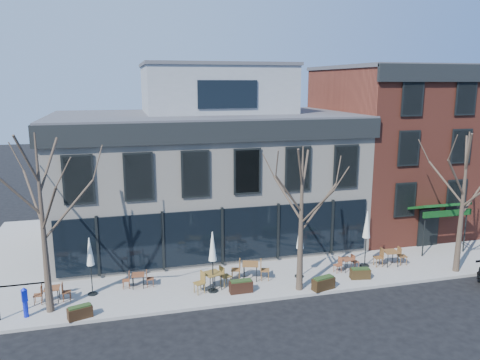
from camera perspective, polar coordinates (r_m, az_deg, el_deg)
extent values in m
plane|color=black|center=(26.34, -2.19, -10.68)|extent=(120.00, 120.00, 0.00)
cube|color=gray|center=(25.28, 6.26, -11.56)|extent=(33.50, 4.70, 0.15)
cube|color=gray|center=(31.98, -24.98, -7.55)|extent=(4.50, 12.00, 0.15)
cube|color=beige|center=(29.86, -4.33, 0.05)|extent=(18.00, 10.00, 8.00)
cube|color=#47474C|center=(29.31, -4.46, 7.83)|extent=(18.30, 10.30, 0.30)
cube|color=black|center=(24.35, -2.27, 5.86)|extent=(18.30, 0.25, 1.10)
cube|color=black|center=(29.14, -22.47, 5.96)|extent=(0.25, 10.30, 1.10)
cube|color=black|center=(25.62, -2.19, -6.80)|extent=(17.20, 0.12, 3.00)
cube|color=black|center=(29.21, -21.73, -5.30)|extent=(0.12, 7.50, 3.00)
cube|color=gray|center=(30.41, -2.96, 10.92)|extent=(9.00, 6.50, 3.00)
cube|color=brown|center=(34.35, 17.52, 3.63)|extent=(8.00, 10.00, 11.00)
cube|color=#47474C|center=(34.06, 18.11, 12.90)|extent=(8.20, 10.20, 0.25)
cube|color=black|center=(29.85, 23.44, 11.89)|extent=(8.20, 0.25, 1.00)
cube|color=#0C3812|center=(30.14, 23.09, -2.92)|extent=(3.20, 1.66, 0.67)
cube|color=black|center=(31.18, 21.95, -5.50)|extent=(1.40, 0.10, 2.50)
cone|color=#382B21|center=(21.67, -22.90, -5.12)|extent=(0.34, 0.34, 7.92)
cylinder|color=#382B21|center=(21.56, -20.15, -3.41)|extent=(2.23, 0.50, 2.48)
cylinder|color=#382B21|center=(22.41, -23.92, -1.94)|extent=(1.03, 2.05, 2.14)
cylinder|color=#382B21|center=(21.15, -25.60, -1.43)|extent=(1.80, 0.75, 2.21)
cylinder|color=#382B21|center=(20.44, -22.23, -3.31)|extent=(1.03, 2.04, 2.28)
cone|color=#382B21|center=(22.43, 7.46, -4.87)|extent=(0.34, 0.34, 7.04)
cylinder|color=#382B21|center=(22.81, 9.55, -3.34)|extent=(2.00, 0.46, 2.21)
cylinder|color=#382B21|center=(22.82, 5.78, -2.16)|extent=(0.93, 1.84, 1.91)
cylinder|color=#382B21|center=(21.56, 5.98, -1.74)|extent=(1.61, 0.68, 1.97)
cylinder|color=#382B21|center=(21.60, 9.35, -3.28)|extent=(0.93, 1.83, 2.03)
cone|color=#382B21|center=(27.00, 25.49, -2.59)|extent=(0.34, 0.34, 7.48)
cylinder|color=#382B21|center=(27.67, 26.95, -1.26)|extent=(2.12, 0.48, 2.35)
cylinder|color=#382B21|center=(27.22, 23.76, -0.23)|extent=(0.98, 1.94, 2.03)
cylinder|color=#382B21|center=(25.98, 24.83, 0.23)|extent=(1.71, 0.71, 2.09)
cylinder|color=#0D1AB3|center=(22.82, -24.66, -14.10)|extent=(0.21, 0.21, 0.73)
cube|color=#0D1AB3|center=(22.57, -24.80, -12.67)|extent=(0.28, 0.26, 0.52)
cone|color=#0D1AB3|center=(22.44, -24.87, -11.94)|extent=(0.27, 0.27, 0.13)
cube|color=brown|center=(23.60, -21.95, -12.12)|extent=(0.67, 0.67, 0.04)
cylinder|color=black|center=(23.53, -22.62, -13.18)|extent=(0.04, 0.04, 0.68)
cylinder|color=black|center=(23.46, -21.30, -13.15)|extent=(0.04, 0.04, 0.68)
cylinder|color=black|center=(24.01, -22.46, -12.66)|extent=(0.04, 0.04, 0.68)
cylinder|color=black|center=(23.94, -21.17, -12.62)|extent=(0.04, 0.04, 0.68)
cube|color=brown|center=(23.98, -12.34, -11.22)|extent=(0.67, 0.67, 0.04)
cylinder|color=black|center=(23.90, -12.93, -12.20)|extent=(0.04, 0.04, 0.64)
cylinder|color=black|center=(23.87, -11.71, -12.16)|extent=(0.04, 0.04, 0.64)
cylinder|color=black|center=(24.35, -12.89, -11.72)|extent=(0.04, 0.04, 0.64)
cylinder|color=black|center=(24.33, -11.68, -11.69)|extent=(0.04, 0.04, 0.64)
cube|color=brown|center=(23.19, -3.38, -11.29)|extent=(1.02, 1.02, 0.05)
cylinder|color=black|center=(22.96, -3.65, -12.69)|extent=(0.05, 0.05, 0.82)
cylinder|color=black|center=(23.26, -2.26, -12.34)|extent=(0.05, 0.05, 0.82)
cylinder|color=black|center=(23.46, -4.46, -12.14)|extent=(0.05, 0.05, 0.82)
cylinder|color=black|center=(23.76, -3.10, -11.81)|extent=(0.05, 0.05, 0.82)
cube|color=brown|center=(24.25, 1.27, -10.19)|extent=(1.00, 1.00, 0.05)
cylinder|color=black|center=(24.12, 0.47, -11.40)|extent=(0.05, 0.05, 0.83)
cylinder|color=black|center=(24.11, 2.03, -11.42)|extent=(0.05, 0.05, 0.83)
cylinder|color=black|center=(24.71, 0.52, -10.82)|extent=(0.05, 0.05, 0.83)
cylinder|color=black|center=(24.70, 2.04, -10.83)|extent=(0.05, 0.05, 0.83)
cube|color=brown|center=(26.02, 12.88, -9.38)|extent=(0.73, 0.73, 0.04)
cylinder|color=black|center=(25.81, 12.74, -10.33)|extent=(0.04, 0.04, 0.64)
cylinder|color=black|center=(26.11, 13.62, -10.12)|extent=(0.04, 0.04, 0.64)
cylinder|color=black|center=(26.18, 12.07, -9.98)|extent=(0.04, 0.04, 0.64)
cylinder|color=black|center=(26.47, 12.94, -9.77)|extent=(0.04, 0.04, 0.64)
cube|color=brown|center=(27.31, 17.90, -8.30)|extent=(0.83, 0.83, 0.04)
cylinder|color=black|center=(27.06, 17.56, -9.38)|extent=(0.04, 0.04, 0.79)
cylinder|color=black|center=(27.33, 18.72, -9.24)|extent=(0.04, 0.04, 0.79)
cylinder|color=black|center=(27.57, 16.98, -8.95)|extent=(0.04, 0.04, 0.79)
cylinder|color=black|center=(27.84, 18.12, -8.82)|extent=(0.04, 0.04, 0.79)
cylinder|color=black|center=(24.02, -17.52, -13.09)|extent=(0.45, 0.45, 0.06)
cylinder|color=black|center=(23.58, -17.68, -10.65)|extent=(0.05, 0.05, 2.27)
cone|color=silver|center=(23.22, -17.84, -8.29)|extent=(0.37, 0.37, 1.34)
cylinder|color=black|center=(23.30, -3.30, -13.33)|extent=(0.48, 0.48, 0.07)
cylinder|color=black|center=(22.82, -3.34, -10.65)|extent=(0.06, 0.06, 2.42)
cone|color=silver|center=(22.43, -3.37, -8.05)|extent=(0.40, 0.40, 1.43)
cylinder|color=black|center=(25.04, 7.22, -11.55)|extent=(0.48, 0.48, 0.06)
cylinder|color=black|center=(24.61, 7.29, -9.07)|extent=(0.05, 0.05, 2.38)
cone|color=silver|center=(24.24, 7.36, -6.68)|extent=(0.39, 0.39, 1.41)
cylinder|color=black|center=(27.06, 14.94, -10.04)|extent=(0.50, 0.50, 0.07)
cylinder|color=black|center=(26.63, 15.08, -7.59)|extent=(0.06, 0.06, 2.52)
cone|color=silver|center=(26.28, 15.21, -5.23)|extent=(0.41, 0.41, 1.49)
cube|color=black|center=(21.92, -18.93, -15.05)|extent=(1.10, 0.70, 0.51)
cube|color=#1E3314|center=(21.80, -18.98, -14.40)|extent=(0.97, 0.59, 0.08)
cube|color=black|center=(23.08, 0.12, -12.89)|extent=(1.11, 0.44, 0.55)
cube|color=#1E3314|center=(22.96, 0.12, -12.21)|extent=(1.00, 0.36, 0.09)
cube|color=black|center=(23.74, 10.13, -12.34)|extent=(1.23, 0.74, 0.57)
cube|color=#1E3314|center=(23.61, 10.15, -11.65)|extent=(1.09, 0.62, 0.09)
cube|color=#322410|center=(25.34, 14.44, -11.01)|extent=(1.07, 0.58, 0.51)
cube|color=#1E3314|center=(25.23, 14.47, -10.44)|extent=(0.96, 0.48, 0.08)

